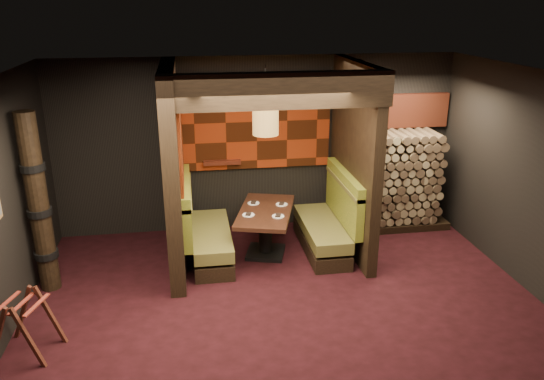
{
  "coord_description": "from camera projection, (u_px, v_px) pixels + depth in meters",
  "views": [
    {
      "loc": [
        -1.11,
        -5.58,
        3.66
      ],
      "look_at": [
        0.0,
        1.3,
        1.15
      ],
      "focal_mm": 35.0,
      "sensor_mm": 36.0,
      "label": 1
    }
  ],
  "objects": [
    {
      "name": "floor",
      "position": [
        289.0,
        313.0,
        6.59
      ],
      "size": [
        6.5,
        5.5,
        0.02
      ],
      "primitive_type": "cube",
      "color": "black",
      "rests_on": "ground"
    },
    {
      "name": "ceiling",
      "position": [
        291.0,
        80.0,
        5.62
      ],
      "size": [
        6.5,
        5.5,
        0.02
      ],
      "primitive_type": "cube",
      "color": "black",
      "rests_on": "ground"
    },
    {
      "name": "wall_back",
      "position": [
        258.0,
        144.0,
        8.67
      ],
      "size": [
        6.5,
        0.02,
        2.85
      ],
      "primitive_type": "cube",
      "color": "black",
      "rests_on": "ground"
    },
    {
      "name": "wall_front",
      "position": [
        368.0,
        355.0,
        3.54
      ],
      "size": [
        6.5,
        0.02,
        2.85
      ],
      "primitive_type": "cube",
      "color": "black",
      "rests_on": "ground"
    },
    {
      "name": "partition_left",
      "position": [
        173.0,
        168.0,
        7.43
      ],
      "size": [
        0.2,
        2.2,
        2.85
      ],
      "primitive_type": "cube",
      "color": "black",
      "rests_on": "floor"
    },
    {
      "name": "partition_right",
      "position": [
        354.0,
        159.0,
        7.88
      ],
      "size": [
        0.15,
        2.1,
        2.85
      ],
      "primitive_type": "cube",
      "color": "black",
      "rests_on": "floor"
    },
    {
      "name": "header_beam",
      "position": [
        278.0,
        91.0,
        6.34
      ],
      "size": [
        2.85,
        0.18,
        0.44
      ],
      "primitive_type": "cube",
      "color": "black",
      "rests_on": "partition_left"
    },
    {
      "name": "tapa_back_panel",
      "position": [
        256.0,
        121.0,
        8.48
      ],
      "size": [
        2.4,
        0.06,
        1.55
      ],
      "primitive_type": "cube",
      "color": "maroon",
      "rests_on": "wall_back"
    },
    {
      "name": "tapa_side_panel",
      "position": [
        180.0,
        136.0,
        7.47
      ],
      "size": [
        0.04,
        1.85,
        1.45
      ],
      "primitive_type": "cube",
      "color": "maroon",
      "rests_on": "partition_left"
    },
    {
      "name": "lacquer_shelf",
      "position": [
        222.0,
        162.0,
        8.56
      ],
      "size": [
        0.6,
        0.12,
        0.07
      ],
      "primitive_type": "cube",
      "color": "#4F1E12",
      "rests_on": "wall_back"
    },
    {
      "name": "booth_bench_left",
      "position": [
        204.0,
        233.0,
        7.84
      ],
      "size": [
        0.68,
        1.6,
        1.14
      ],
      "color": "black",
      "rests_on": "floor"
    },
    {
      "name": "booth_bench_right",
      "position": [
        328.0,
        225.0,
        8.12
      ],
      "size": [
        0.68,
        1.6,
        1.14
      ],
      "color": "black",
      "rests_on": "floor"
    },
    {
      "name": "dining_table",
      "position": [
        265.0,
        224.0,
        7.91
      ],
      "size": [
        1.1,
        1.53,
        0.73
      ],
      "color": "black",
      "rests_on": "floor"
    },
    {
      "name": "place_settings",
      "position": [
        265.0,
        209.0,
        7.83
      ],
      "size": [
        0.73,
        0.75,
        0.03
      ],
      "color": "white",
      "rests_on": "dining_table"
    },
    {
      "name": "pendant_lamp",
      "position": [
        266.0,
        119.0,
        7.32
      ],
      "size": [
        0.37,
        0.37,
        0.97
      ],
      "color": "olive",
      "rests_on": "ceiling"
    },
    {
      "name": "luggage_rack",
      "position": [
        25.0,
        322.0,
        5.73
      ],
      "size": [
        0.79,
        0.66,
        0.74
      ],
      "color": "#441D13",
      "rests_on": "floor"
    },
    {
      "name": "totem_column",
      "position": [
        39.0,
        205.0,
        6.75
      ],
      "size": [
        0.31,
        0.31,
        2.4
      ],
      "color": "black",
      "rests_on": "floor"
    },
    {
      "name": "firewood_stack",
      "position": [
        397.0,
        180.0,
        8.83
      ],
      "size": [
        1.73,
        0.7,
        1.64
      ],
      "color": "black",
      "rests_on": "floor"
    },
    {
      "name": "mosaic_header",
      "position": [
        395.0,
        111.0,
        8.77
      ],
      "size": [
        1.83,
        0.1,
        0.56
      ],
      "primitive_type": "cube",
      "color": "maroon",
      "rests_on": "wall_back"
    },
    {
      "name": "bay_front_post",
      "position": [
        354.0,
        154.0,
        8.13
      ],
      "size": [
        0.08,
        0.08,
        2.85
      ],
      "primitive_type": "cube",
      "color": "black",
      "rests_on": "floor"
    }
  ]
}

